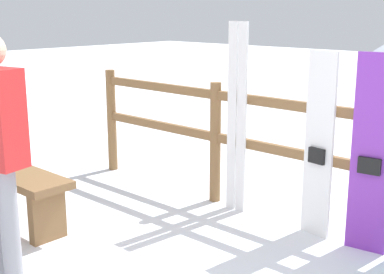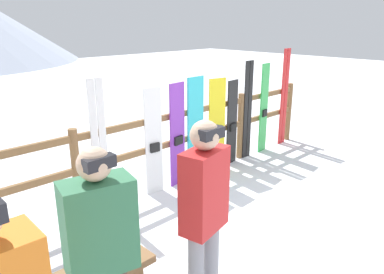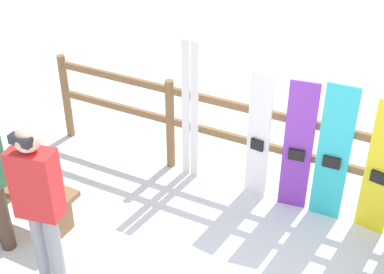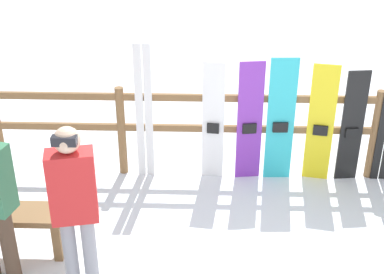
{
  "view_description": "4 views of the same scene",
  "coord_description": "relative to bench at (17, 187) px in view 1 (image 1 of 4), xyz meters",
  "views": [
    {
      "loc": [
        1.56,
        -1.63,
        1.74
      ],
      "look_at": [
        -1.03,
        1.18,
        0.83
      ],
      "focal_mm": 50.0,
      "sensor_mm": 36.0,
      "label": 1
    },
    {
      "loc": [
        -3.29,
        -1.77,
        2.25
      ],
      "look_at": [
        -0.44,
        1.18,
        0.97
      ],
      "focal_mm": 35.0,
      "sensor_mm": 36.0,
      "label": 2
    },
    {
      "loc": [
        1.13,
        -2.53,
        3.65
      ],
      "look_at": [
        -0.78,
        1.17,
        1.05
      ],
      "focal_mm": 50.0,
      "sensor_mm": 36.0,
      "label": 3
    },
    {
      "loc": [
        -0.46,
        -3.65,
        3.36
      ],
      "look_at": [
        -0.61,
        0.9,
        1.05
      ],
      "focal_mm": 50.0,
      "sensor_mm": 36.0,
      "label": 4
    }
  ],
  "objects": [
    {
      "name": "ski_pair_white",
      "position": [
        1.09,
        1.49,
        0.49
      ],
      "size": [
        0.19,
        0.02,
        1.65
      ],
      "color": "white",
      "rests_on": "ground"
    },
    {
      "name": "fence",
      "position": [
        2.29,
        1.55,
        0.33
      ],
      "size": [
        6.04,
        0.1,
        1.11
      ],
      "color": "brown",
      "rests_on": "ground"
    },
    {
      "name": "snowboard_purple",
      "position": [
        2.31,
        1.49,
        0.39
      ],
      "size": [
        0.29,
        0.09,
        1.46
      ],
      "color": "purple",
      "rests_on": "ground"
    },
    {
      "name": "bench",
      "position": [
        0.0,
        0.0,
        0.0
      ],
      "size": [
        1.14,
        0.36,
        0.47
      ],
      "color": "brown",
      "rests_on": "ground"
    },
    {
      "name": "snowboard_white",
      "position": [
        1.89,
        1.49,
        0.38
      ],
      "size": [
        0.25,
        0.08,
        1.45
      ],
      "color": "white",
      "rests_on": "ground"
    }
  ]
}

